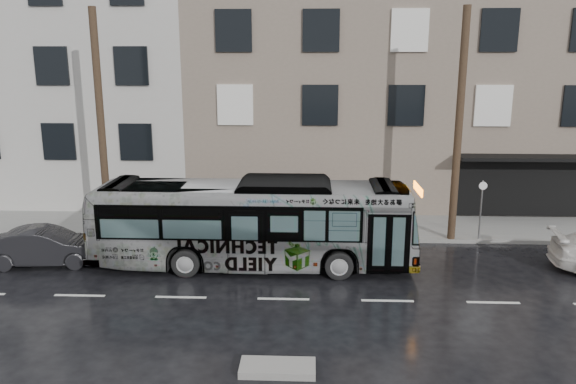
# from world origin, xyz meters

# --- Properties ---
(ground) EXTENTS (120.00, 120.00, 0.00)m
(ground) POSITION_xyz_m (0.00, 0.00, 0.00)
(ground) COLOR black
(ground) RESTS_ON ground
(sidewalk) EXTENTS (90.00, 3.60, 0.15)m
(sidewalk) POSITION_xyz_m (0.00, 4.90, 0.07)
(sidewalk) COLOR gray
(sidewalk) RESTS_ON ground
(building_taupe) EXTENTS (20.00, 12.00, 11.00)m
(building_taupe) POSITION_xyz_m (5.00, 12.70, 5.50)
(building_taupe) COLOR #7B6C5F
(building_taupe) RESTS_ON ground
(utility_pole_front) EXTENTS (0.30, 0.30, 9.00)m
(utility_pole_front) POSITION_xyz_m (6.50, 3.30, 4.65)
(utility_pole_front) COLOR #3F301F
(utility_pole_front) RESTS_ON sidewalk
(utility_pole_rear) EXTENTS (0.30, 0.30, 9.00)m
(utility_pole_rear) POSITION_xyz_m (-7.50, 3.30, 4.65)
(utility_pole_rear) COLOR #3F301F
(utility_pole_rear) RESTS_ON sidewalk
(sign_post) EXTENTS (0.06, 0.06, 2.40)m
(sign_post) POSITION_xyz_m (7.60, 3.30, 1.35)
(sign_post) COLOR slate
(sign_post) RESTS_ON sidewalk
(bus) EXTENTS (11.35, 2.68, 3.16)m
(bus) POSITION_xyz_m (-1.20, 0.34, 1.58)
(bus) COLOR #B2B2B2
(bus) RESTS_ON ground
(dark_sedan) EXTENTS (4.24, 1.86, 1.36)m
(dark_sedan) POSITION_xyz_m (-8.65, 0.13, 0.68)
(dark_sedan) COLOR black
(dark_sedan) RESTS_ON ground
(slush_pile) EXTENTS (1.80, 0.80, 0.18)m
(slush_pile) POSITION_xyz_m (0.06, -6.60, 0.09)
(slush_pile) COLOR #A8A49F
(slush_pile) RESTS_ON ground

